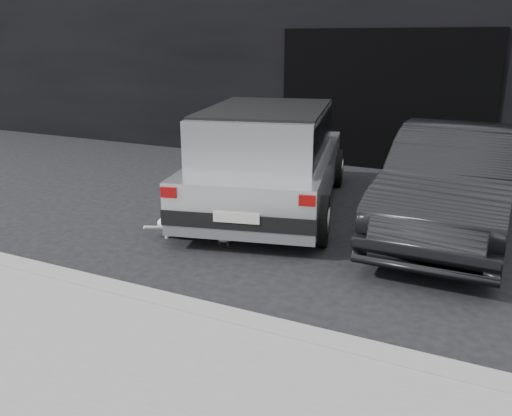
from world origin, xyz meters
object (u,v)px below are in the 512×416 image
at_px(silver_hatchback, 268,154).
at_px(cat_white, 182,222).
at_px(second_car, 454,181).
at_px(cat_siamese, 227,234).

xyz_separation_m(silver_hatchback, cat_white, (-0.48, -1.55, -0.63)).
xyz_separation_m(silver_hatchback, second_car, (2.56, 0.12, -0.14)).
height_order(second_car, cat_siamese, second_car).
distance_m(second_car, cat_white, 3.50).
relative_size(silver_hatchback, cat_siamese, 6.37).
relative_size(second_car, cat_white, 5.92).
relative_size(silver_hatchback, second_car, 1.07).
xyz_separation_m(cat_siamese, cat_white, (-0.63, -0.04, 0.08)).
distance_m(silver_hatchback, cat_white, 1.74).
height_order(silver_hatchback, cat_siamese, silver_hatchback).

